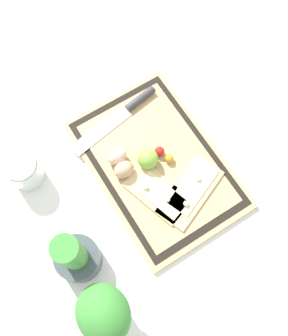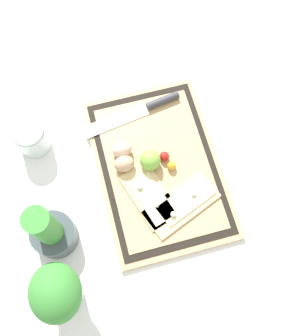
{
  "view_description": "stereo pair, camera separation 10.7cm",
  "coord_description": "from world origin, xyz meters",
  "px_view_note": "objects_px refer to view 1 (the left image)",
  "views": [
    {
      "loc": [
        -0.3,
        0.23,
        1.04
      ],
      "look_at": [
        0.0,
        0.04,
        0.03
      ],
      "focal_mm": 42.0,
      "sensor_mm": 36.0,
      "label": 1
    },
    {
      "loc": [
        -0.34,
        0.13,
        1.04
      ],
      "look_at": [
        0.0,
        0.04,
        0.03
      ],
      "focal_mm": 42.0,
      "sensor_mm": 36.0,
      "label": 2
    }
  ],
  "objects_px": {
    "lime": "(148,159)",
    "sauce_jar": "(25,171)",
    "pizza_slice_near": "(191,191)",
    "herb_pot": "(76,257)",
    "herb_glass": "(104,313)",
    "egg_brown": "(124,169)",
    "cherry_tomato_red": "(160,151)",
    "cherry_tomato_yellow": "(169,158)",
    "pizza_slice_far": "(158,193)",
    "knife": "(128,109)",
    "egg_pink": "(117,156)"
  },
  "relations": [
    {
      "from": "lime",
      "to": "sauce_jar",
      "type": "relative_size",
      "value": 0.59
    },
    {
      "from": "pizza_slice_near",
      "to": "herb_pot",
      "type": "relative_size",
      "value": 0.96
    },
    {
      "from": "herb_glass",
      "to": "egg_brown",
      "type": "bearing_deg",
      "value": -37.19
    },
    {
      "from": "cherry_tomato_red",
      "to": "herb_glass",
      "type": "distance_m",
      "value": 0.45
    },
    {
      "from": "cherry_tomato_yellow",
      "to": "sauce_jar",
      "type": "height_order",
      "value": "sauce_jar"
    },
    {
      "from": "pizza_slice_far",
      "to": "lime",
      "type": "distance_m",
      "value": 0.1
    },
    {
      "from": "knife",
      "to": "egg_brown",
      "type": "bearing_deg",
      "value": 145.74
    },
    {
      "from": "egg_pink",
      "to": "pizza_slice_near",
      "type": "bearing_deg",
      "value": -147.06
    },
    {
      "from": "sauce_jar",
      "to": "pizza_slice_near",
      "type": "bearing_deg",
      "value": -128.28
    },
    {
      "from": "egg_pink",
      "to": "cherry_tomato_red",
      "type": "xyz_separation_m",
      "value": [
        -0.05,
        -0.11,
        -0.01
      ]
    },
    {
      "from": "egg_brown",
      "to": "herb_pot",
      "type": "xyz_separation_m",
      "value": [
        -0.14,
        0.22,
        0.04
      ]
    },
    {
      "from": "egg_pink",
      "to": "lime",
      "type": "bearing_deg",
      "value": -128.75
    },
    {
      "from": "lime",
      "to": "egg_pink",
      "type": "bearing_deg",
      "value": 51.25
    },
    {
      "from": "herb_pot",
      "to": "sauce_jar",
      "type": "height_order",
      "value": "herb_pot"
    },
    {
      "from": "pizza_slice_far",
      "to": "cherry_tomato_red",
      "type": "distance_m",
      "value": 0.12
    },
    {
      "from": "lime",
      "to": "cherry_tomato_yellow",
      "type": "bearing_deg",
      "value": -114.98
    },
    {
      "from": "pizza_slice_near",
      "to": "egg_brown",
      "type": "bearing_deg",
      "value": 41.07
    },
    {
      "from": "pizza_slice_near",
      "to": "herb_glass",
      "type": "height_order",
      "value": "herb_glass"
    },
    {
      "from": "pizza_slice_far",
      "to": "cherry_tomato_yellow",
      "type": "distance_m",
      "value": 0.1
    },
    {
      "from": "herb_pot",
      "to": "pizza_slice_far",
      "type": "bearing_deg",
      "value": -81.21
    },
    {
      "from": "pizza_slice_far",
      "to": "knife",
      "type": "distance_m",
      "value": 0.27
    },
    {
      "from": "egg_brown",
      "to": "egg_pink",
      "type": "height_order",
      "value": "same"
    },
    {
      "from": "egg_pink",
      "to": "herb_glass",
      "type": "bearing_deg",
      "value": 146.11
    },
    {
      "from": "knife",
      "to": "cherry_tomato_red",
      "type": "xyz_separation_m",
      "value": [
        -0.16,
        -0.0,
        0.01
      ]
    },
    {
      "from": "pizza_slice_near",
      "to": "herb_pot",
      "type": "bearing_deg",
      "value": 89.92
    },
    {
      "from": "pizza_slice_near",
      "to": "lime",
      "type": "distance_m",
      "value": 0.14
    },
    {
      "from": "pizza_slice_far",
      "to": "cherry_tomato_yellow",
      "type": "xyz_separation_m",
      "value": [
        0.07,
        -0.08,
        0.01
      ]
    },
    {
      "from": "pizza_slice_far",
      "to": "egg_pink",
      "type": "height_order",
      "value": "egg_pink"
    },
    {
      "from": "cherry_tomato_yellow",
      "to": "sauce_jar",
      "type": "xyz_separation_m",
      "value": [
        0.17,
        0.35,
        0.01
      ]
    },
    {
      "from": "egg_pink",
      "to": "sauce_jar",
      "type": "relative_size",
      "value": 0.58
    },
    {
      "from": "pizza_slice_near",
      "to": "egg_pink",
      "type": "xyz_separation_m",
      "value": [
        0.19,
        0.12,
        0.02
      ]
    },
    {
      "from": "knife",
      "to": "sauce_jar",
      "type": "distance_m",
      "value": 0.34
    },
    {
      "from": "pizza_slice_far",
      "to": "herb_glass",
      "type": "distance_m",
      "value": 0.34
    },
    {
      "from": "pizza_slice_near",
      "to": "lime",
      "type": "xyz_separation_m",
      "value": [
        0.13,
        0.05,
        0.02
      ]
    },
    {
      "from": "cherry_tomato_red",
      "to": "herb_pot",
      "type": "bearing_deg",
      "value": 112.62
    },
    {
      "from": "egg_pink",
      "to": "lime",
      "type": "distance_m",
      "value": 0.09
    },
    {
      "from": "egg_pink",
      "to": "sauce_jar",
      "type": "distance_m",
      "value": 0.25
    },
    {
      "from": "cherry_tomato_red",
      "to": "sauce_jar",
      "type": "xyz_separation_m",
      "value": [
        0.14,
        0.34,
        0.01
      ]
    },
    {
      "from": "pizza_slice_far",
      "to": "cherry_tomato_yellow",
      "type": "bearing_deg",
      "value": -50.15
    },
    {
      "from": "knife",
      "to": "cherry_tomato_yellow",
      "type": "bearing_deg",
      "value": -175.16
    },
    {
      "from": "egg_brown",
      "to": "egg_pink",
      "type": "distance_m",
      "value": 0.04
    },
    {
      "from": "herb_pot",
      "to": "herb_glass",
      "type": "xyz_separation_m",
      "value": [
        -0.15,
        0.0,
        0.04
      ]
    },
    {
      "from": "egg_pink",
      "to": "herb_glass",
      "type": "height_order",
      "value": "herb_glass"
    },
    {
      "from": "knife",
      "to": "sauce_jar",
      "type": "xyz_separation_m",
      "value": [
        -0.02,
        0.34,
        0.02
      ]
    },
    {
      "from": "sauce_jar",
      "to": "cherry_tomato_yellow",
      "type": "bearing_deg",
      "value": -115.9
    },
    {
      "from": "herb_pot",
      "to": "egg_pink",
      "type": "bearing_deg",
      "value": -50.24
    },
    {
      "from": "egg_pink",
      "to": "herb_glass",
      "type": "xyz_separation_m",
      "value": [
        -0.33,
        0.22,
        0.08
      ]
    },
    {
      "from": "egg_brown",
      "to": "cherry_tomato_red",
      "type": "height_order",
      "value": "egg_brown"
    },
    {
      "from": "pizza_slice_near",
      "to": "lime",
      "type": "height_order",
      "value": "lime"
    },
    {
      "from": "egg_brown",
      "to": "herb_pot",
      "type": "relative_size",
      "value": 0.24
    }
  ]
}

